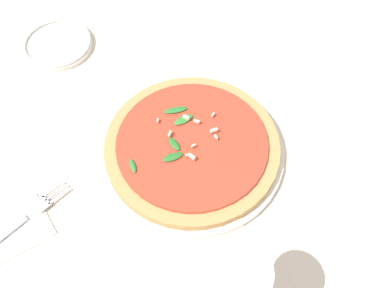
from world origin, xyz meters
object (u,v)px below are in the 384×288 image
(wine_glass, at_px, (234,285))
(fork, at_px, (11,228))
(side_plate_white, at_px, (57,44))
(pizza_arugula_main, at_px, (192,148))

(wine_glass, xyz_separation_m, fork, (-0.29, 0.23, -0.13))
(wine_glass, bearing_deg, fork, 141.65)
(wine_glass, relative_size, side_plate_white, 1.26)
(wine_glass, xyz_separation_m, side_plate_white, (-0.15, 0.63, -0.13))
(pizza_arugula_main, xyz_separation_m, side_plate_white, (-0.19, 0.35, -0.01))
(side_plate_white, bearing_deg, wine_glass, -76.42)
(fork, bearing_deg, wine_glass, -65.70)
(wine_glass, height_order, side_plate_white, wine_glass)
(wine_glass, bearing_deg, side_plate_white, 103.58)
(pizza_arugula_main, bearing_deg, fork, -171.56)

